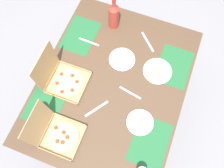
# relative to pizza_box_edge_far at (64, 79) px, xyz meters

# --- Properties ---
(ground_plane) EXTENTS (6.00, 6.00, 0.00)m
(ground_plane) POSITION_rel_pizza_box_edge_far_xyz_m (0.12, -0.36, -0.79)
(ground_plane) COLOR gray
(dining_table) EXTENTS (1.46, 1.14, 0.74)m
(dining_table) POSITION_rel_pizza_box_edge_far_xyz_m (0.12, -0.36, -0.15)
(dining_table) COLOR #3F3328
(dining_table) RESTS_ON ground_plane
(placemat_near_left) EXTENTS (0.36, 0.26, 0.00)m
(placemat_near_left) POSITION_rel_pizza_box_edge_far_xyz_m (-0.21, -0.78, -0.05)
(placemat_near_left) COLOR #236638
(placemat_near_left) RESTS_ON dining_table
(placemat_near_right) EXTENTS (0.36, 0.26, 0.00)m
(placemat_near_right) POSITION_rel_pizza_box_edge_far_xyz_m (0.45, -0.78, -0.05)
(placemat_near_right) COLOR #236638
(placemat_near_right) RESTS_ON dining_table
(placemat_far_left) EXTENTS (0.36, 0.26, 0.00)m
(placemat_far_left) POSITION_rel_pizza_box_edge_far_xyz_m (-0.21, 0.06, -0.05)
(placemat_far_left) COLOR #236638
(placemat_far_left) RESTS_ON dining_table
(placemat_far_right) EXTENTS (0.36, 0.26, 0.00)m
(placemat_far_right) POSITION_rel_pizza_box_edge_far_xyz_m (0.45, 0.06, -0.05)
(placemat_far_right) COLOR #236638
(placemat_far_right) RESTS_ON dining_table
(pizza_box_edge_far) EXTENTS (0.29, 0.31, 0.33)m
(pizza_box_edge_far) POSITION_rel_pizza_box_edge_far_xyz_m (0.00, 0.00, 0.00)
(pizza_box_edge_far) COLOR tan
(pizza_box_edge_far) RESTS_ON dining_table
(pizza_box_corner_right) EXTENTS (0.27, 0.32, 0.31)m
(pizza_box_corner_right) POSITION_rel_pizza_box_edge_far_xyz_m (-0.40, -0.14, -0.00)
(pizza_box_corner_right) COLOR tan
(pizza_box_corner_right) RESTS_ON dining_table
(plate_near_right) EXTENTS (0.20, 0.20, 0.03)m
(plate_near_right) POSITION_rel_pizza_box_edge_far_xyz_m (-0.10, -0.67, -0.04)
(plate_near_right) COLOR white
(plate_near_right) RESTS_ON dining_table
(plate_far_left) EXTENTS (0.22, 0.22, 0.02)m
(plate_far_left) POSITION_rel_pizza_box_edge_far_xyz_m (0.35, -0.36, -0.04)
(plate_far_left) COLOR white
(plate_far_left) RESTS_ON dining_table
(plate_far_right) EXTENTS (0.23, 0.23, 0.03)m
(plate_far_right) POSITION_rel_pizza_box_edge_far_xyz_m (0.35, -0.67, -0.04)
(plate_far_right) COLOR white
(plate_far_right) RESTS_ON dining_table
(soda_bottle) EXTENTS (0.09, 0.09, 0.32)m
(soda_bottle) POSITION_rel_pizza_box_edge_far_xyz_m (0.65, -0.17, 0.08)
(soda_bottle) COLOR #B2382D
(soda_bottle) RESTS_ON dining_table
(cup_dark) EXTENTS (0.07, 0.07, 0.09)m
(cup_dark) POSITION_rel_pizza_box_edge_far_xyz_m (-0.28, 0.06, -0.01)
(cup_dark) COLOR silver
(cup_dark) RESTS_ON dining_table
(fork_by_near_left) EXTENTS (0.02, 0.19, 0.00)m
(fork_by_near_left) POSITION_rel_pizza_box_edge_far_xyz_m (0.41, -0.04, -0.05)
(fork_by_near_left) COLOR #B7B7BC
(fork_by_near_left) RESTS_ON dining_table
(fork_by_far_right) EXTENTS (0.05, 0.19, 0.00)m
(fork_by_far_right) POSITION_rel_pizza_box_edge_far_xyz_m (0.10, -0.52, -0.05)
(fork_by_far_right) COLOR #B7B7BC
(fork_by_far_right) RESTS_ON dining_table
(knife_by_far_left) EXTENTS (0.18, 0.13, 0.00)m
(knife_by_far_left) POSITION_rel_pizza_box_edge_far_xyz_m (-0.12, -0.32, -0.05)
(knife_by_far_left) COLOR #B7B7BC
(knife_by_far_left) RESTS_ON dining_table
(knife_by_near_right) EXTENTS (0.16, 0.16, 0.00)m
(knife_by_near_right) POSITION_rel_pizza_box_edge_far_xyz_m (0.59, -0.51, -0.05)
(knife_by_near_right) COLOR #B7B7BC
(knife_by_near_right) RESTS_ON dining_table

